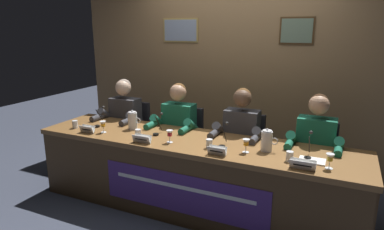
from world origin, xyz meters
TOP-DOWN VIEW (x-y plane):
  - ground_plane at (0.00, 0.00)m, footprint 12.00×12.00m
  - wall_back_panelled at (-0.00, 1.33)m, footprint 4.49×0.14m
  - conference_table at (0.00, -0.11)m, footprint 3.29×0.78m
  - chair_far_left at (-1.12, 0.57)m, footprint 0.44×0.45m
  - panelist_far_left at (-1.12, 0.37)m, footprint 0.51×0.48m
  - nameplate_far_left at (-1.09, -0.27)m, footprint 0.17×0.06m
  - juice_glass_far_left at (-0.94, -0.19)m, footprint 0.06×0.06m
  - water_cup_far_left at (-1.33, -0.19)m, footprint 0.06×0.06m
  - microphone_far_left at (-1.14, -0.02)m, footprint 0.06×0.17m
  - chair_center_left at (-0.37, 0.57)m, footprint 0.44×0.45m
  - panelist_center_left at (-0.37, 0.37)m, footprint 0.51×0.48m
  - nameplate_center_left at (-0.39, -0.30)m, footprint 0.19×0.06m
  - juice_glass_center_left at (-0.16, -0.17)m, footprint 0.06×0.06m
  - water_cup_center_left at (-0.52, -0.17)m, footprint 0.06×0.06m
  - microphone_center_left at (-0.39, -0.00)m, footprint 0.06×0.17m
  - chair_center_right at (0.37, 0.57)m, footprint 0.44×0.45m
  - panelist_center_right at (0.37, 0.37)m, footprint 0.51×0.48m
  - nameplate_center_right at (0.37, -0.30)m, footprint 0.17×0.06m
  - juice_glass_center_right at (0.58, -0.13)m, footprint 0.06×0.06m
  - water_cup_center_right at (0.25, -0.16)m, footprint 0.06×0.06m
  - microphone_center_right at (0.35, -0.06)m, footprint 0.06×0.17m
  - chair_far_right at (1.12, 0.57)m, footprint 0.44×0.45m
  - panelist_far_right at (1.12, 0.37)m, footprint 0.51×0.48m
  - nameplate_far_right at (1.09, -0.30)m, footprint 0.20×0.06m
  - juice_glass_far_right at (1.28, -0.20)m, footprint 0.06×0.06m
  - water_cup_far_right at (0.97, -0.17)m, footprint 0.06×0.06m
  - microphone_far_right at (1.10, -0.02)m, footprint 0.06×0.17m
  - water_pitcher_left_side at (-0.74, 0.06)m, footprint 0.15×0.10m
  - water_pitcher_right_side at (0.74, -0.01)m, footprint 0.15×0.10m
  - document_stack_far_right at (1.14, -0.10)m, footprint 0.21×0.15m

SIDE VIEW (x-z plane):
  - ground_plane at x=0.00m, z-range 0.00..0.00m
  - chair_far_left at x=-1.12m, z-range -0.02..0.87m
  - chair_center_left at x=-0.37m, z-range -0.02..0.87m
  - chair_center_right at x=0.37m, z-range -0.02..0.87m
  - chair_far_right at x=1.12m, z-range -0.02..0.87m
  - conference_table at x=0.00m, z-range 0.14..0.88m
  - panelist_far_left at x=-1.12m, z-range 0.10..1.31m
  - panelist_center_left at x=-0.37m, z-range 0.10..1.31m
  - panelist_center_right at x=0.37m, z-range 0.10..1.31m
  - panelist_far_right at x=1.12m, z-range 0.10..1.31m
  - document_stack_far_right at x=1.14m, z-range 0.74..0.75m
  - water_cup_far_left at x=-1.33m, z-range 0.74..0.82m
  - water_cup_center_left at x=-0.52m, z-range 0.74..0.82m
  - water_cup_center_right at x=0.25m, z-range 0.74..0.82m
  - water_cup_far_right at x=0.97m, z-range 0.74..0.82m
  - nameplate_far_left at x=-1.09m, z-range 0.74..0.82m
  - nameplate_center_left at x=-0.39m, z-range 0.74..0.82m
  - nameplate_center_right at x=0.37m, z-range 0.74..0.82m
  - nameplate_far_right at x=1.09m, z-range 0.74..0.82m
  - microphone_far_left at x=-1.14m, z-range 0.71..0.92m
  - microphone_center_left at x=-0.39m, z-range 0.71..0.92m
  - microphone_center_right at x=0.35m, z-range 0.71..0.92m
  - microphone_far_right at x=1.10m, z-range 0.71..0.92m
  - juice_glass_far_left at x=-0.94m, z-range 0.77..0.89m
  - juice_glass_center_left at x=-0.16m, z-range 0.77..0.89m
  - juice_glass_center_right at x=0.58m, z-range 0.77..0.89m
  - juice_glass_far_right at x=1.28m, z-range 0.77..0.89m
  - water_pitcher_left_side at x=-0.74m, z-range 0.73..0.94m
  - water_pitcher_right_side at x=0.74m, z-range 0.73..0.94m
  - wall_back_panelled at x=0.00m, z-range 0.00..2.60m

